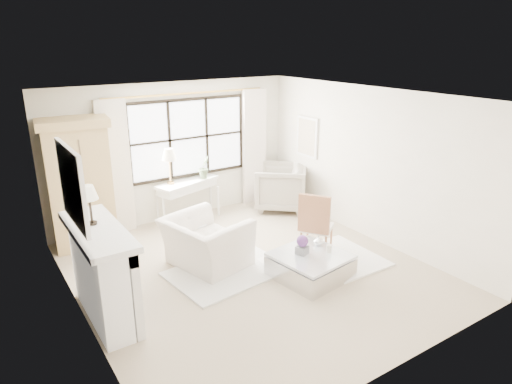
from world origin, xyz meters
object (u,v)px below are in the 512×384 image
club_armchair (206,243)px  armoire (80,183)px  coffee_table (310,266)px  console_table (188,200)px

club_armchair → armoire: bearing=23.5°
club_armchair → coffee_table: (1.14, -1.21, -0.22)m
armoire → console_table: bearing=10.7°
club_armchair → console_table: bearing=-31.3°
club_armchair → coffee_table: 1.67m
club_armchair → coffee_table: bearing=-150.2°
coffee_table → console_table: bearing=91.3°
console_table → coffee_table: size_ratio=1.22×
console_table → armoire: bearing=166.3°
armoire → club_armchair: armoire is taller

